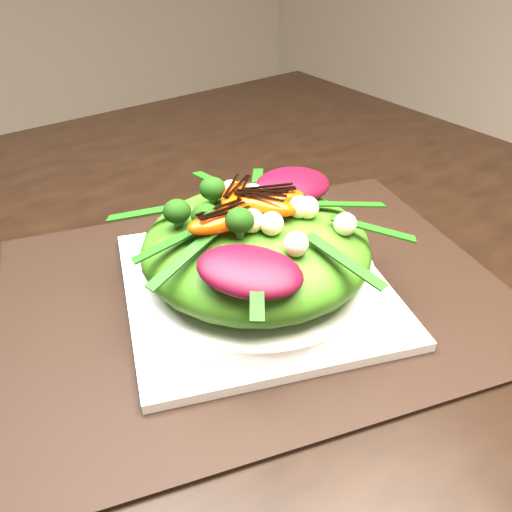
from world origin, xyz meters
TOP-DOWN VIEW (x-y plane):
  - placemat at (0.23, -0.15)m, footprint 0.58×0.50m
  - plate_base at (0.23, -0.15)m, footprint 0.33×0.33m
  - salad_bowl at (0.23, -0.15)m, footprint 0.29×0.29m
  - lettuce_mound at (0.23, -0.15)m, footprint 0.25×0.25m
  - radicchio_leaf at (0.29, -0.13)m, footprint 0.09×0.06m
  - orange_segment at (0.22, -0.14)m, footprint 0.07×0.03m
  - broccoli_floret at (0.18, -0.11)m, footprint 0.04×0.04m
  - macadamia_nut at (0.27, -0.20)m, footprint 0.03×0.03m
  - balsamic_drizzle at (0.22, -0.14)m, footprint 0.05×0.01m

SIDE VIEW (x-z plane):
  - placemat at x=0.23m, z-range 0.75..0.75m
  - plate_base at x=0.23m, z-range 0.75..0.76m
  - salad_bowl at x=0.23m, z-range 0.76..0.78m
  - lettuce_mound at x=0.23m, z-range 0.77..0.84m
  - radicchio_leaf at x=0.29m, z-range 0.84..0.86m
  - macadamia_nut at x=0.27m, z-range 0.84..0.86m
  - orange_segment at x=0.22m, z-range 0.84..0.86m
  - broccoli_floret at x=0.18m, z-range 0.84..0.87m
  - balsamic_drizzle at x=0.22m, z-range 0.86..0.86m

